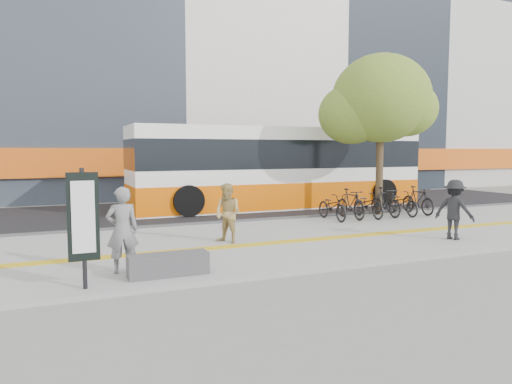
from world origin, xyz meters
name	(u,v)px	position (x,y,z in m)	size (l,w,h in m)	color
ground	(262,256)	(0.00, 0.00, 0.00)	(120.00, 120.00, 0.00)	slate
sidewalk	(239,243)	(0.00, 1.50, 0.04)	(40.00, 7.00, 0.08)	gray
tactile_strip	(246,245)	(0.00, 1.00, 0.09)	(40.00, 0.45, 0.01)	gold
street	(173,212)	(0.00, 9.00, 0.03)	(40.00, 8.00, 0.06)	black
curb	(202,224)	(0.00, 5.00, 0.07)	(40.00, 0.25, 0.14)	#3D3C3F
bench	(168,264)	(-2.60, -1.20, 0.30)	(1.60, 0.45, 0.45)	#3D3C3F
signboard	(83,219)	(-4.20, -1.51, 1.37)	(0.55, 0.10, 2.20)	black
street_tree	(379,101)	(7.18, 4.82, 4.51)	(4.40, 3.80, 6.31)	#372819
bus	(280,170)	(4.75, 8.50, 1.71)	(13.21, 3.13, 3.52)	white
bicycle_row	(376,203)	(6.54, 4.00, 0.60)	(4.61, 1.91, 1.10)	black
seated_woman	(122,230)	(-3.40, -0.61, 0.97)	(0.65, 0.43, 1.78)	black
pedestrian_tan	(228,213)	(-0.32, 1.54, 0.89)	(0.79, 0.61, 1.62)	tan
pedestrian_dark	(454,210)	(5.72, -0.54, 0.92)	(1.09, 0.63, 1.69)	black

